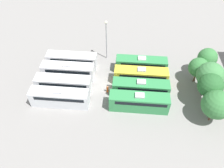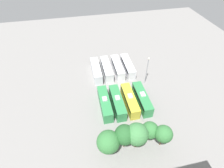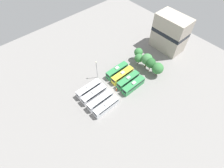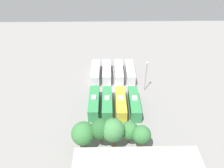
# 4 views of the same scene
# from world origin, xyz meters

# --- Properties ---
(ground_plane) EXTENTS (112.72, 112.72, 0.00)m
(ground_plane) POSITION_xyz_m (0.00, 0.00, 0.00)
(ground_plane) COLOR gray
(bus_0) EXTENTS (2.53, 10.50, 3.62)m
(bus_0) POSITION_xyz_m (-5.23, -7.11, 1.80)
(bus_0) COLOR silver
(bus_0) RESTS_ON ground_plane
(bus_1) EXTENTS (2.53, 10.50, 3.62)m
(bus_1) POSITION_xyz_m (-1.84, -7.17, 1.80)
(bus_1) COLOR white
(bus_1) RESTS_ON ground_plane
(bus_2) EXTENTS (2.53, 10.50, 3.62)m
(bus_2) POSITION_xyz_m (1.83, -7.20, 1.80)
(bus_2) COLOR silver
(bus_2) RESTS_ON ground_plane
(bus_3) EXTENTS (2.53, 10.50, 3.62)m
(bus_3) POSITION_xyz_m (5.24, -7.07, 1.80)
(bus_3) COLOR silver
(bus_3) RESTS_ON ground_plane
(bus_4) EXTENTS (2.53, 10.50, 3.62)m
(bus_4) POSITION_xyz_m (-5.10, 7.60, 1.80)
(bus_4) COLOR #338C4C
(bus_4) RESTS_ON ground_plane
(bus_5) EXTENTS (2.53, 10.50, 3.62)m
(bus_5) POSITION_xyz_m (-1.69, 7.51, 1.80)
(bus_5) COLOR gold
(bus_5) RESTS_ON ground_plane
(bus_6) EXTENTS (2.53, 10.50, 3.62)m
(bus_6) POSITION_xyz_m (1.72, 7.45, 1.80)
(bus_6) COLOR #338C4C
(bus_6) RESTS_ON ground_plane
(bus_7) EXTENTS (2.53, 10.50, 3.62)m
(bus_7) POSITION_xyz_m (5.03, 7.14, 1.80)
(bus_7) COLOR #338C4C
(bus_7) RESTS_ON ground_plane
(worker_person) EXTENTS (0.36, 0.36, 1.67)m
(worker_person) POSITION_xyz_m (1.54, 1.17, 0.77)
(worker_person) COLOR #CC4C19
(worker_person) RESTS_ON ground_plane
(light_pole) EXTENTS (0.60, 0.60, 9.32)m
(light_pole) POSITION_xyz_m (-8.88, -0.09, 6.16)
(light_pole) COLOR gray
(light_pole) RESTS_ON ground_plane
(tree_0) EXTENTS (3.79, 3.79, 6.40)m
(tree_0) POSITION_xyz_m (-5.09, 20.25, 4.48)
(tree_0) COLOR brown
(tree_0) RESTS_ON ground_plane
(tree_1) EXTENTS (3.83, 3.83, 5.63)m
(tree_1) POSITION_xyz_m (-2.93, 18.35, 3.69)
(tree_1) COLOR brown
(tree_1) RESTS_ON ground_plane
(tree_2) EXTENTS (4.79, 4.79, 7.35)m
(tree_2) POSITION_xyz_m (0.51, 19.38, 4.92)
(tree_2) COLOR brown
(tree_2) RESTS_ON ground_plane
(tree_3) EXTENTS (4.29, 4.29, 7.02)m
(tree_3) POSITION_xyz_m (2.98, 18.91, 4.86)
(tree_3) COLOR brown
(tree_3) RESTS_ON ground_plane
(tree_4) EXTENTS (4.85, 4.85, 6.53)m
(tree_4) POSITION_xyz_m (6.51, 19.37, 4.10)
(tree_4) COLOR brown
(tree_4) RESTS_ON ground_plane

